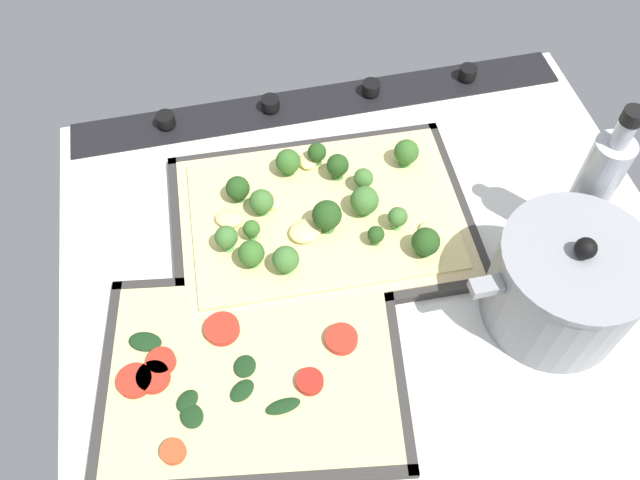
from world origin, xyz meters
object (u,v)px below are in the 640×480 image
baking_tray_back (253,373)px  veggie_pizza_back (247,371)px  oil_bottle (591,191)px  baking_tray_front (322,221)px  broccoli_pizza (322,213)px  cooking_pot (564,284)px

baking_tray_back → veggie_pizza_back: size_ratio=1.08×
baking_tray_back → oil_bottle: size_ratio=1.67×
baking_tray_front → oil_bottle: oil_bottle is taller
baking_tray_front → oil_bottle: bearing=163.1°
broccoli_pizza → baking_tray_front: bearing=-115.2°
oil_bottle → cooking_pot: bearing=54.5°
oil_bottle → baking_tray_front: bearing=-16.9°
veggie_pizza_back → oil_bottle: 46.59cm
baking_tray_front → broccoli_pizza: size_ratio=1.06×
broccoli_pizza → baking_tray_back: broccoli_pizza is taller
broccoli_pizza → cooking_pot: cooking_pot is taller
baking_tray_back → oil_bottle: 46.15cm
cooking_pot → oil_bottle: bearing=-125.5°
broccoli_pizza → baking_tray_back: 23.41cm
baking_tray_front → veggie_pizza_back: veggie_pizza_back is taller
baking_tray_back → cooking_pot: size_ratio=1.60×
baking_tray_front → oil_bottle: 34.13cm
veggie_pizza_back → baking_tray_back: bearing=169.6°
baking_tray_front → oil_bottle: (-31.42, 9.53, 9.32)cm
veggie_pizza_back → baking_tray_front: bearing=-124.1°
baking_tray_back → veggie_pizza_back: veggie_pizza_back is taller
baking_tray_back → oil_bottle: (-44.05, -10.16, 9.31)cm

